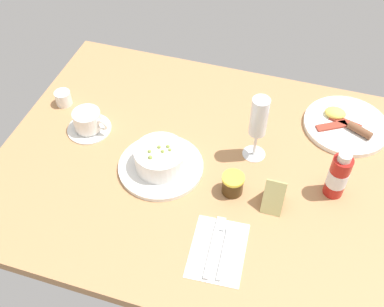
{
  "coord_description": "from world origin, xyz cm",
  "views": [
    {
      "loc": [
        21.4,
        -78.87,
        94.85
      ],
      "look_at": [
        -1.8,
        -4.32,
        8.02
      ],
      "focal_mm": 43.88,
      "sensor_mm": 36.0,
      "label": 1
    }
  ],
  "objects_px": {
    "porridge_bowl": "(160,160)",
    "breakfast_plate": "(345,124)",
    "cutlery_setting": "(219,248)",
    "sauce_bottle_red": "(338,176)",
    "jam_jar": "(233,184)",
    "menu_card": "(275,193)",
    "creamer_jug": "(63,98)",
    "wine_glass": "(259,120)",
    "coffee_cup": "(88,122)"
  },
  "relations": [
    {
      "from": "jam_jar",
      "to": "sauce_bottle_red",
      "type": "xyz_separation_m",
      "value": [
        0.24,
        0.07,
        0.04
      ]
    },
    {
      "from": "coffee_cup",
      "to": "menu_card",
      "type": "xyz_separation_m",
      "value": [
        0.55,
        -0.1,
        0.01
      ]
    },
    {
      "from": "porridge_bowl",
      "to": "jam_jar",
      "type": "bearing_deg",
      "value": -5.36
    },
    {
      "from": "cutlery_setting",
      "to": "coffee_cup",
      "type": "height_order",
      "value": "coffee_cup"
    },
    {
      "from": "creamer_jug",
      "to": "porridge_bowl",
      "type": "bearing_deg",
      "value": -22.7
    },
    {
      "from": "sauce_bottle_red",
      "to": "menu_card",
      "type": "bearing_deg",
      "value": -149.78
    },
    {
      "from": "cutlery_setting",
      "to": "coffee_cup",
      "type": "xyz_separation_m",
      "value": [
        -0.45,
        0.27,
        0.03
      ]
    },
    {
      "from": "sauce_bottle_red",
      "to": "coffee_cup",
      "type": "bearing_deg",
      "value": 178.19
    },
    {
      "from": "jam_jar",
      "to": "menu_card",
      "type": "xyz_separation_m",
      "value": [
        0.11,
        -0.01,
        0.02
      ]
    },
    {
      "from": "cutlery_setting",
      "to": "sauce_bottle_red",
      "type": "distance_m",
      "value": 0.34
    },
    {
      "from": "cutlery_setting",
      "to": "creamer_jug",
      "type": "bearing_deg",
      "value": 149.19
    },
    {
      "from": "wine_glass",
      "to": "jam_jar",
      "type": "height_order",
      "value": "wine_glass"
    },
    {
      "from": "cutlery_setting",
      "to": "coffee_cup",
      "type": "bearing_deg",
      "value": 149.65
    },
    {
      "from": "porridge_bowl",
      "to": "jam_jar",
      "type": "distance_m",
      "value": 0.2
    },
    {
      "from": "cutlery_setting",
      "to": "sauce_bottle_red",
      "type": "bearing_deg",
      "value": 46.33
    },
    {
      "from": "porridge_bowl",
      "to": "breakfast_plate",
      "type": "relative_size",
      "value": 0.94
    },
    {
      "from": "porridge_bowl",
      "to": "menu_card",
      "type": "distance_m",
      "value": 0.31
    },
    {
      "from": "cutlery_setting",
      "to": "sauce_bottle_red",
      "type": "xyz_separation_m",
      "value": [
        0.23,
        0.24,
        0.06
      ]
    },
    {
      "from": "breakfast_plate",
      "to": "menu_card",
      "type": "xyz_separation_m",
      "value": [
        -0.15,
        -0.33,
        0.03
      ]
    },
    {
      "from": "sauce_bottle_red",
      "to": "breakfast_plate",
      "type": "height_order",
      "value": "sauce_bottle_red"
    },
    {
      "from": "porridge_bowl",
      "to": "sauce_bottle_red",
      "type": "xyz_separation_m",
      "value": [
        0.44,
        0.05,
        0.03
      ]
    },
    {
      "from": "creamer_jug",
      "to": "jam_jar",
      "type": "relative_size",
      "value": 0.99
    },
    {
      "from": "coffee_cup",
      "to": "wine_glass",
      "type": "height_order",
      "value": "wine_glass"
    },
    {
      "from": "porridge_bowl",
      "to": "menu_card",
      "type": "bearing_deg",
      "value": -5.0
    },
    {
      "from": "wine_glass",
      "to": "breakfast_plate",
      "type": "distance_m",
      "value": 0.31
    },
    {
      "from": "coffee_cup",
      "to": "sauce_bottle_red",
      "type": "bearing_deg",
      "value": -1.81
    },
    {
      "from": "porridge_bowl",
      "to": "coffee_cup",
      "type": "bearing_deg",
      "value": 162.74
    },
    {
      "from": "creamer_jug",
      "to": "menu_card",
      "type": "relative_size",
      "value": 0.63
    },
    {
      "from": "cutlery_setting",
      "to": "breakfast_plate",
      "type": "xyz_separation_m",
      "value": [
        0.24,
        0.49,
        0.01
      ]
    },
    {
      "from": "porridge_bowl",
      "to": "creamer_jug",
      "type": "relative_size",
      "value": 4.01
    },
    {
      "from": "cutlery_setting",
      "to": "jam_jar",
      "type": "bearing_deg",
      "value": 93.73
    },
    {
      "from": "coffee_cup",
      "to": "wine_glass",
      "type": "relative_size",
      "value": 0.66
    },
    {
      "from": "porridge_bowl",
      "to": "breakfast_plate",
      "type": "height_order",
      "value": "porridge_bowl"
    },
    {
      "from": "cutlery_setting",
      "to": "breakfast_plate",
      "type": "relative_size",
      "value": 0.74
    },
    {
      "from": "coffee_cup",
      "to": "sauce_bottle_red",
      "type": "height_order",
      "value": "sauce_bottle_red"
    },
    {
      "from": "sauce_bottle_red",
      "to": "creamer_jug",
      "type": "bearing_deg",
      "value": 173.06
    },
    {
      "from": "creamer_jug",
      "to": "cutlery_setting",
      "type": "bearing_deg",
      "value": -30.81
    },
    {
      "from": "cutlery_setting",
      "to": "wine_glass",
      "type": "bearing_deg",
      "value": 87.29
    },
    {
      "from": "sauce_bottle_red",
      "to": "menu_card",
      "type": "distance_m",
      "value": 0.16
    },
    {
      "from": "cutlery_setting",
      "to": "breakfast_plate",
      "type": "distance_m",
      "value": 0.55
    },
    {
      "from": "coffee_cup",
      "to": "wine_glass",
      "type": "bearing_deg",
      "value": 5.61
    },
    {
      "from": "sauce_bottle_red",
      "to": "wine_glass",
      "type": "bearing_deg",
      "value": 162.74
    },
    {
      "from": "cutlery_setting",
      "to": "coffee_cup",
      "type": "distance_m",
      "value": 0.53
    },
    {
      "from": "jam_jar",
      "to": "cutlery_setting",
      "type": "bearing_deg",
      "value": -86.27
    },
    {
      "from": "porridge_bowl",
      "to": "cutlery_setting",
      "type": "height_order",
      "value": "porridge_bowl"
    },
    {
      "from": "sauce_bottle_red",
      "to": "porridge_bowl",
      "type": "bearing_deg",
      "value": -173.04
    },
    {
      "from": "porridge_bowl",
      "to": "cutlery_setting",
      "type": "distance_m",
      "value": 0.28
    },
    {
      "from": "jam_jar",
      "to": "breakfast_plate",
      "type": "height_order",
      "value": "jam_jar"
    },
    {
      "from": "coffee_cup",
      "to": "menu_card",
      "type": "relative_size",
      "value": 1.46
    },
    {
      "from": "porridge_bowl",
      "to": "creamer_jug",
      "type": "distance_m",
      "value": 0.39
    }
  ]
}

